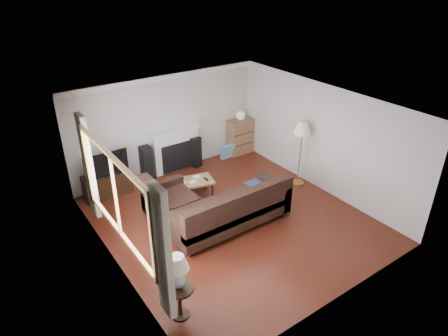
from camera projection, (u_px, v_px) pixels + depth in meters
room at (233, 167)px, 7.84m from camera, size 5.10×5.60×2.54m
window at (115, 196)px, 6.31m from camera, size 0.12×2.74×1.54m
curtain_near at (163, 254)px, 5.30m from camera, size 0.10×0.35×2.10m
curtain_far at (89, 167)px, 7.51m from camera, size 0.10×0.35×2.10m
fireplace at (176, 150)px, 10.14m from camera, size 1.40×0.26×1.15m
tv_stand at (108, 184)px, 9.20m from camera, size 1.07×0.48×0.53m
television at (104, 163)px, 8.94m from camera, size 1.00×0.13×0.57m
speaker_left at (147, 164)px, 9.69m from camera, size 0.26×0.31×0.90m
speaker_right at (195, 152)px, 10.41m from camera, size 0.31×0.34×0.82m
bookshelf at (240, 136)px, 11.09m from camera, size 0.72×0.34×0.99m
globe_lamp at (241, 115)px, 10.81m from camera, size 0.25×0.25×0.25m
sectional_sofa at (229, 207)px, 8.02m from camera, size 2.76×2.02×0.89m
coffee_table at (191, 188)px, 9.17m from camera, size 1.11×0.78×0.40m
footstool at (189, 233)px, 7.67m from camera, size 0.47×0.47×0.40m
floor_lamp at (300, 153)px, 9.41m from camera, size 0.42×0.42×1.61m
side_table at (180, 301)px, 6.03m from camera, size 0.46×0.46×0.58m
table_lamp at (178, 272)px, 5.76m from camera, size 0.35×0.35×0.57m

